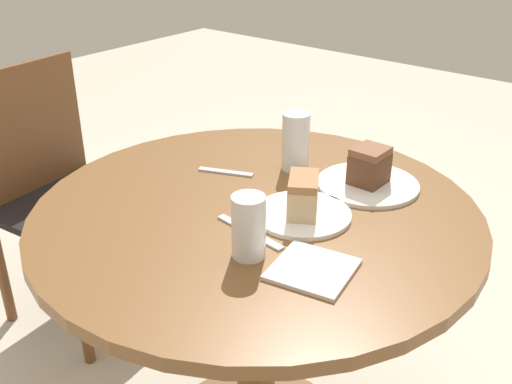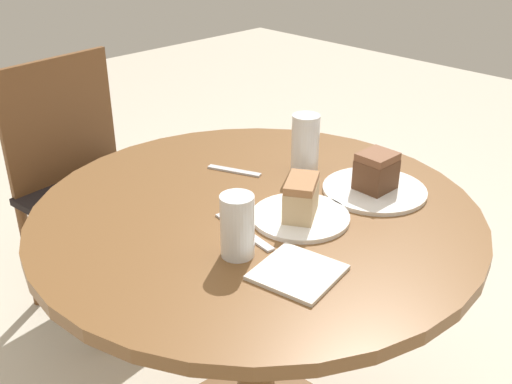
{
  "view_description": "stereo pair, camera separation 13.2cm",
  "coord_description": "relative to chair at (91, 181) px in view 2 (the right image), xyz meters",
  "views": [
    {
      "loc": [
        -0.92,
        -0.75,
        1.38
      ],
      "look_at": [
        0.0,
        0.0,
        0.78
      ],
      "focal_mm": 42.0,
      "sensor_mm": 36.0,
      "label": 1
    },
    {
      "loc": [
        -0.83,
        -0.84,
        1.38
      ],
      "look_at": [
        0.0,
        0.0,
        0.78
      ],
      "focal_mm": 42.0,
      "sensor_mm": 36.0,
      "label": 2
    }
  ],
  "objects": [
    {
      "name": "glass_lemonade",
      "position": [
        -0.25,
        -1.03,
        0.33
      ],
      "size": [
        0.07,
        0.07,
        0.13
      ],
      "color": "beige",
      "rests_on": "table"
    },
    {
      "name": "glass_water",
      "position": [
        0.14,
        -0.86,
        0.34
      ],
      "size": [
        0.07,
        0.07,
        0.15
      ],
      "color": "silver",
      "rests_on": "table"
    },
    {
      "name": "table",
      "position": [
        -0.09,
        -0.92,
        0.1
      ],
      "size": [
        1.01,
        1.01,
        0.74
      ],
      "color": "brown",
      "rests_on": "ground_plane"
    },
    {
      "name": "plate_far",
      "position": [
        0.17,
        -1.06,
        0.28
      ],
      "size": [
        0.24,
        0.24,
        0.01
      ],
      "color": "white",
      "rests_on": "table"
    },
    {
      "name": "cake_slice_far",
      "position": [
        0.17,
        -1.06,
        0.33
      ],
      "size": [
        0.08,
        0.08,
        0.09
      ],
      "rotation": [
        0.0,
        0.0,
        1.56
      ],
      "color": "brown",
      "rests_on": "plate_far"
    },
    {
      "name": "chair",
      "position": [
        0.0,
        0.0,
        0.0
      ],
      "size": [
        0.51,
        0.49,
        0.88
      ],
      "rotation": [
        0.0,
        0.0,
        0.11
      ],
      "color": "brown",
      "rests_on": "ground_plane"
    },
    {
      "name": "spoon",
      "position": [
        0.01,
        -0.74,
        0.28
      ],
      "size": [
        0.07,
        0.14,
        0.0
      ],
      "rotation": [
        0.0,
        0.0,
        1.96
      ],
      "color": "silver",
      "rests_on": "table"
    },
    {
      "name": "napkin_stack",
      "position": [
        -0.21,
        -1.16,
        0.28
      ],
      "size": [
        0.17,
        0.17,
        0.01
      ],
      "rotation": [
        0.0,
        0.0,
        0.18
      ],
      "color": "silver",
      "rests_on": "table"
    },
    {
      "name": "plate_near",
      "position": [
        -0.05,
        -1.02,
        0.28
      ],
      "size": [
        0.21,
        0.21,
        0.01
      ],
      "color": "white",
      "rests_on": "table"
    },
    {
      "name": "cake_slice_near",
      "position": [
        -0.05,
        -1.02,
        0.33
      ],
      "size": [
        0.12,
        0.11,
        0.08
      ],
      "rotation": [
        0.0,
        0.0,
        5.27
      ],
      "color": "tan",
      "rests_on": "plate_near"
    },
    {
      "name": "fork",
      "position": [
        -0.18,
        -0.98,
        0.28
      ],
      "size": [
        0.04,
        0.19,
        0.0
      ],
      "rotation": [
        0.0,
        0.0,
        1.44
      ],
      "color": "silver",
      "rests_on": "table"
    }
  ]
}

